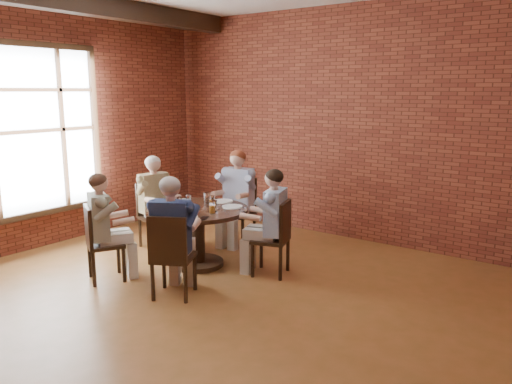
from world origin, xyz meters
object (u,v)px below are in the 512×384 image
Objects in this scene: diner_b at (237,198)px; diner_d at (104,228)px; chair_b at (240,207)px; smartphone at (204,218)px; diner_c at (156,202)px; dining_table at (197,225)px; diner_e at (173,237)px; chair_a at (277,235)px; chair_d at (98,240)px; diner_a at (271,223)px; chair_c at (154,212)px; chair_e at (171,253)px.

diner_d is (-0.34, -2.04, -0.04)m from diner_b.
chair_b reaches higher than smartphone.
diner_c is at bearing 133.83° from smartphone.
diner_e reaches higher than dining_table.
chair_a is at bearing -44.86° from chair_b.
chair_a is 2.08m from chair_d.
diner_a is at bearing -47.41° from chair_b.
chair_a is 2.06m from chair_c.
diner_e reaches higher than diner_a.
chair_b is 0.70× the size of diner_b.
chair_b is 1.21m from diner_c.
diner_b is at bearing -98.70° from diner_e.
dining_table is 1.04m from chair_e.
diner_d is (-0.54, -0.99, 0.10)m from dining_table.
diner_c is at bearing -90.00° from chair_c.
chair_b is 1.24m from chair_c.
diner_a reaches higher than chair_a.
diner_d reaches higher than chair_c.
dining_table is 1.37× the size of chair_e.
chair_b is 1.62m from smartphone.
diner_d reaches higher than smartphone.
chair_d is 1.06m from chair_e.
smartphone is (-0.06, 0.59, 0.25)m from chair_e.
chair_a is at bearing -110.91° from diner_d.
dining_table is 0.58m from smartphone.
chair_b reaches higher than chair_e.
chair_e reaches higher than dining_table.
dining_table is 1.00× the size of diner_d.
diner_a is 1.02× the size of diner_d.
dining_table is 8.28× the size of smartphone.
diner_c is at bearing -141.04° from chair_b.
chair_c is at bearing -144.36° from chair_b.
diner_c is (-0.77, -0.91, 0.14)m from chair_b.
smartphone is (0.63, -1.47, 0.24)m from chair_b.
diner_c reaches higher than chair_e.
chair_a reaches higher than chair_d.
chair_e is (-0.51, -1.25, 0.01)m from chair_a.
diner_d reaches higher than chair_d.
chair_d is 0.71× the size of diner_d.
chair_e is at bearing -37.63° from diner_a.
chair_e is (1.01, 0.07, -0.13)m from diner_d.
diner_b reaches higher than chair_d.
diner_c is at bearing -105.13° from chair_a.
diner_e reaches higher than chair_e.
smartphone is (0.42, -0.34, 0.23)m from dining_table.
chair_a is 0.70× the size of diner_c.
dining_table is at bearing -90.00° from diner_d.
dining_table is 1.08m from diner_b.
chair_d is at bearing -118.32° from dining_table.
diner_c is 8.47× the size of smartphone.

